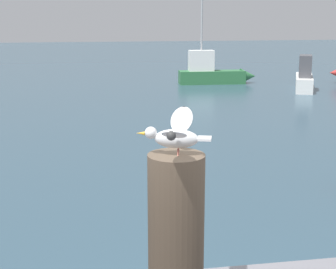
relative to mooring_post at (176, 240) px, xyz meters
name	(u,v)px	position (x,y,z in m)	size (l,w,h in m)	color
mooring_post	(176,240)	(0.00, 0.00, 0.00)	(0.30, 0.30, 0.96)	#382D23
seagull	(176,133)	(0.00, 0.00, 0.59)	(0.39, 0.68, 0.20)	#C66E60
boat_white	(304,78)	(9.22, 18.68, -1.52)	(1.97, 3.46, 1.52)	silver
boat_green	(214,72)	(5.89, 21.23, -1.48)	(3.68, 0.96, 4.99)	#2D6B3D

